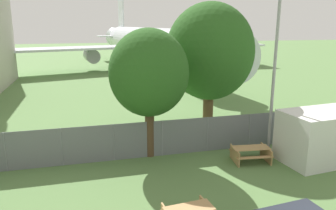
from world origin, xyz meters
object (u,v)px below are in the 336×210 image
object	(u,v)px
tree_behind_benches	(210,52)
picnic_bench_near_cabin	(251,152)
airplane	(149,43)
portable_cabin	(328,135)
tree_far_right	(149,73)

from	to	relation	value
tree_behind_benches	picnic_bench_near_cabin	bearing A→B (deg)	-86.52
airplane	tree_behind_benches	world-z (taller)	airplane
airplane	portable_cabin	bearing A→B (deg)	-2.96
picnic_bench_near_cabin	tree_behind_benches	world-z (taller)	tree_behind_benches
picnic_bench_near_cabin	portable_cabin	bearing A→B (deg)	-10.97
airplane	tree_behind_benches	bearing A→B (deg)	-10.43
tree_far_right	portable_cabin	bearing A→B (deg)	-17.70
portable_cabin	tree_far_right	world-z (taller)	tree_far_right
portable_cabin	picnic_bench_near_cabin	size ratio (longest dim) A/B	2.52
airplane	tree_behind_benches	distance (m)	29.85
picnic_bench_near_cabin	tree_far_right	bearing A→B (deg)	157.18
picnic_bench_near_cabin	tree_behind_benches	bearing A→B (deg)	93.48
airplane	picnic_bench_near_cabin	world-z (taller)	airplane
portable_cabin	tree_far_right	bearing A→B (deg)	156.72
airplane	portable_cabin	size ratio (longest dim) A/B	9.56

